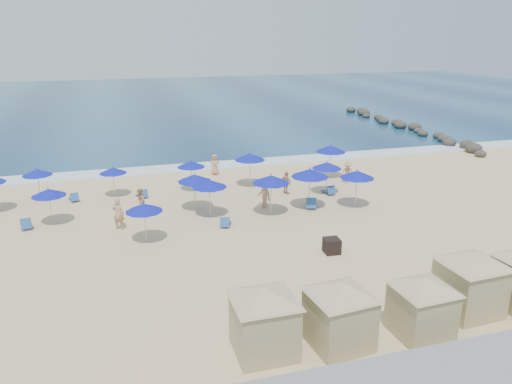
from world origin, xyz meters
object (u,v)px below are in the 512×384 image
umbrella_13 (209,183)px  beachgoer_5 (264,194)px  cabana_0 (264,311)px  cabana_3 (471,274)px  beachgoer_3 (348,173)px  umbrella_10 (327,165)px  umbrella_7 (250,157)px  beachgoer_2 (286,183)px  umbrella_3 (144,208)px  umbrella_2 (113,170)px  umbrella_12 (37,172)px  umbrella_8 (310,173)px  cabana_2 (423,299)px  umbrella_5 (195,178)px  trash_bin (332,246)px  umbrella_1 (48,192)px  umbrella_11 (357,174)px  umbrella_9 (331,149)px  beachgoer_0 (118,214)px  umbrella_4 (191,164)px  beachgoer_4 (215,165)px  cabana_1 (340,306)px  rock_jetty (405,126)px  umbrella_6 (271,179)px  beachgoer_1 (140,201)px

umbrella_13 → beachgoer_5: size_ratio=1.34×
cabana_0 → beachgoer_5: bearing=72.8°
cabana_3 → beachgoer_3: 17.36m
umbrella_13 → umbrella_10: bearing=13.9°
cabana_0 → umbrella_7: (4.72, 18.63, 0.57)m
beachgoer_2 → umbrella_3: bearing=96.8°
umbrella_13 → umbrella_2: bearing=134.1°
umbrella_10 → umbrella_12: bearing=167.6°
umbrella_7 → beachgoer_5: (-0.40, -4.63, -1.26)m
cabana_3 → umbrella_8: cabana_3 is taller
cabana_2 → umbrella_13: 14.92m
umbrella_13 → umbrella_5: bearing=114.9°
cabana_3 → beachgoer_2: (-1.86, 15.99, -0.83)m
trash_bin → umbrella_1: umbrella_1 is taller
umbrella_7 → beachgoer_2: bearing=-52.3°
umbrella_11 → umbrella_10: bearing=103.3°
trash_bin → umbrella_9: size_ratio=0.29×
cabana_3 → umbrella_2: bearing=124.8°
umbrella_8 → umbrella_9: umbrella_8 is taller
umbrella_5 → beachgoer_0: (-4.62, -1.88, -1.15)m
cabana_0 → umbrella_4: bearing=88.2°
beachgoer_4 → trash_bin: bearing=-78.2°
umbrella_7 → beachgoer_5: bearing=-94.9°
umbrella_4 → umbrella_2: bearing=177.4°
umbrella_3 → umbrella_13: size_ratio=0.93×
umbrella_9 → umbrella_11: 6.56m
umbrella_8 → beachgoer_5: umbrella_8 is taller
cabana_1 → cabana_3: bearing=5.4°
beachgoer_5 → rock_jetty: bearing=109.0°
umbrella_10 → trash_bin: bearing=-112.1°
umbrella_13 → beachgoer_3: (10.86, 3.82, -1.25)m
umbrella_6 → beachgoer_0: 8.94m
umbrella_10 → umbrella_13: bearing=-166.1°
cabana_3 → umbrella_3: cabana_3 is taller
umbrella_10 → beachgoer_4: bearing=132.9°
cabana_3 → umbrella_4: bearing=113.0°
umbrella_4 → umbrella_12: size_ratio=1.01×
umbrella_3 → umbrella_6: (7.55, 2.08, 0.29)m
rock_jetty → beachgoer_5: size_ratio=14.97×
beachgoer_0 → umbrella_6: bearing=-155.1°
umbrella_7 → beachgoer_0: (-9.18, -5.70, -1.24)m
umbrella_10 → beachgoer_4: (-6.25, 6.73, -1.20)m
umbrella_2 → umbrella_7: size_ratio=0.84×
rock_jetty → beachgoer_2: size_ratio=16.87×
beachgoer_1 → umbrella_9: bearing=116.4°
beachgoer_1 → beachgoer_2: size_ratio=1.01×
umbrella_6 → umbrella_8: size_ratio=0.96×
beachgoer_4 → umbrella_11: bearing=-52.3°
umbrella_13 → beachgoer_3: 11.58m
umbrella_10 → umbrella_8: bearing=-132.6°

